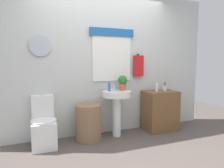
{
  "coord_description": "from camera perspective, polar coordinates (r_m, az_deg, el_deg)",
  "views": [
    {
      "loc": [
        -1.11,
        -2.29,
        1.31
      ],
      "look_at": [
        0.08,
        0.8,
        0.95
      ],
      "focal_mm": 31.39,
      "sensor_mm": 36.0,
      "label": 1
    }
  ],
  "objects": [
    {
      "name": "toothbrush_cup",
      "position": [
        3.95,
        15.06,
        -1.11
      ],
      "size": [
        0.08,
        0.08,
        0.19
      ],
      "color": "silver",
      "rests_on": "wooden_cabinet"
    },
    {
      "name": "pedestal_sink",
      "position": [
        3.47,
        1.37,
        -5.43
      ],
      "size": [
        0.51,
        0.51,
        0.81
      ],
      "color": "white",
      "rests_on": "ground_plane"
    },
    {
      "name": "laundry_hamper",
      "position": [
        3.39,
        -6.86,
        -11.06
      ],
      "size": [
        0.44,
        0.44,
        0.61
      ],
      "primitive_type": "cylinder",
      "color": "#846647",
      "rests_on": "ground_plane"
    },
    {
      "name": "soap_bottle",
      "position": [
        3.43,
        -0.79,
        -0.81
      ],
      "size": [
        0.05,
        0.05,
        0.15
      ],
      "primitive_type": "cylinder",
      "color": "#2D6BB7",
      "rests_on": "pedestal_sink"
    },
    {
      "name": "ground_plane",
      "position": [
        2.86,
        4.59,
        -20.98
      ],
      "size": [
        8.0,
        8.0,
        0.0
      ],
      "primitive_type": "plane",
      "color": "#564C47"
    },
    {
      "name": "potted_plant",
      "position": [
        3.53,
        3.12,
        0.57
      ],
      "size": [
        0.17,
        0.17,
        0.27
      ],
      "color": "#AD5B38",
      "rests_on": "pedestal_sink"
    },
    {
      "name": "wooden_cabinet",
      "position": [
        3.95,
        13.77,
        -7.5
      ],
      "size": [
        0.62,
        0.44,
        0.76
      ],
      "primitive_type": "cube",
      "color": "brown",
      "rests_on": "ground_plane"
    },
    {
      "name": "lotion_bottle",
      "position": [
        3.77,
        12.94,
        -0.97
      ],
      "size": [
        0.05,
        0.05,
        0.16
      ],
      "primitive_type": "cylinder",
      "color": "white",
      "rests_on": "wooden_cabinet"
    },
    {
      "name": "toilet",
      "position": [
        3.33,
        -19.26,
        -11.68
      ],
      "size": [
        0.38,
        0.51,
        0.8
      ],
      "color": "white",
      "rests_on": "ground_plane"
    },
    {
      "name": "faucet",
      "position": [
        3.54,
        0.64,
        -0.99
      ],
      "size": [
        0.03,
        0.03,
        0.1
      ],
      "primitive_type": "cylinder",
      "color": "silver",
      "rests_on": "pedestal_sink"
    },
    {
      "name": "back_wall",
      "position": [
        3.61,
        -3.15,
        6.17
      ],
      "size": [
        4.4,
        0.18,
        2.6
      ],
      "color": "silver",
      "rests_on": "ground_plane"
    }
  ]
}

